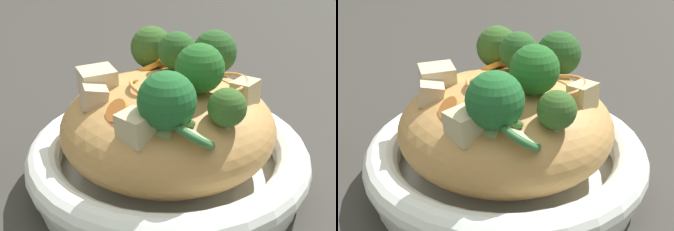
% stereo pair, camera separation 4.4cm
% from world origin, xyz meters
% --- Properties ---
extents(ground_plane, '(3.00, 3.00, 0.00)m').
position_xyz_m(ground_plane, '(0.00, 0.00, 0.00)').
color(ground_plane, '#32302B').
extents(serving_bowl, '(0.31, 0.31, 0.05)m').
position_xyz_m(serving_bowl, '(0.00, 0.00, 0.03)').
color(serving_bowl, white).
rests_on(serving_bowl, ground_plane).
extents(noodle_heap, '(0.23, 0.23, 0.11)m').
position_xyz_m(noodle_heap, '(0.00, 0.00, 0.07)').
color(noodle_heap, tan).
rests_on(noodle_heap, serving_bowl).
extents(broccoli_florets, '(0.14, 0.23, 0.08)m').
position_xyz_m(broccoli_florets, '(-0.02, -0.01, 0.13)').
color(broccoli_florets, '#A2C27B').
rests_on(broccoli_florets, serving_bowl).
extents(carrot_coins, '(0.13, 0.14, 0.03)m').
position_xyz_m(carrot_coins, '(0.02, 0.00, 0.12)').
color(carrot_coins, orange).
rests_on(carrot_coins, serving_bowl).
extents(zucchini_slices, '(0.07, 0.15, 0.05)m').
position_xyz_m(zucchini_slices, '(-0.02, 0.05, 0.11)').
color(zucchini_slices, beige).
rests_on(zucchini_slices, serving_bowl).
extents(chicken_chunks, '(0.19, 0.13, 0.04)m').
position_xyz_m(chicken_chunks, '(0.04, 0.02, 0.11)').
color(chicken_chunks, '#C5B88B').
rests_on(chicken_chunks, serving_bowl).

